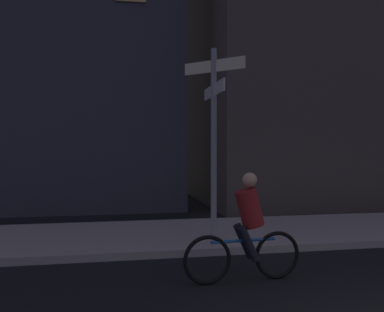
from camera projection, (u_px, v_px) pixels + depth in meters
sidewalk_kerb at (255, 232)px, 9.28m from camera, size 40.00×3.18×0.14m
signpost at (214, 125)px, 8.29m from camera, size 1.02×1.63×3.84m
cyclist at (246, 231)px, 6.03m from camera, size 1.82×0.35×1.61m
building_right_block at (369, 20)px, 16.20m from camera, size 13.59×7.14×14.11m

